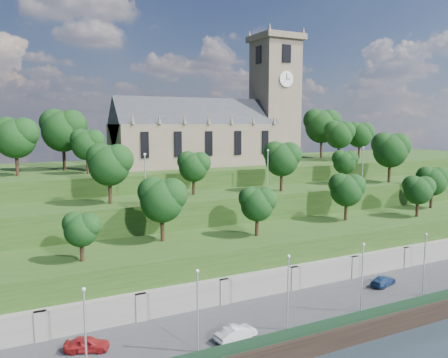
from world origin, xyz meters
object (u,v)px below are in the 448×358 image
church (218,126)px  car_left (87,344)px  car_right (383,281)px  car_middle (236,333)px

church → car_left: size_ratio=9.38×
car_left → car_right: size_ratio=0.93×
car_right → car_middle: bearing=82.7°
car_left → car_right: car_left is taller
church → car_left: 54.10m
church → car_left: church is taller
car_left → car_middle: car_middle is taller
car_left → car_right: (37.64, 0.10, -0.06)m
car_middle → car_right: 24.53m
church → car_middle: size_ratio=8.83×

